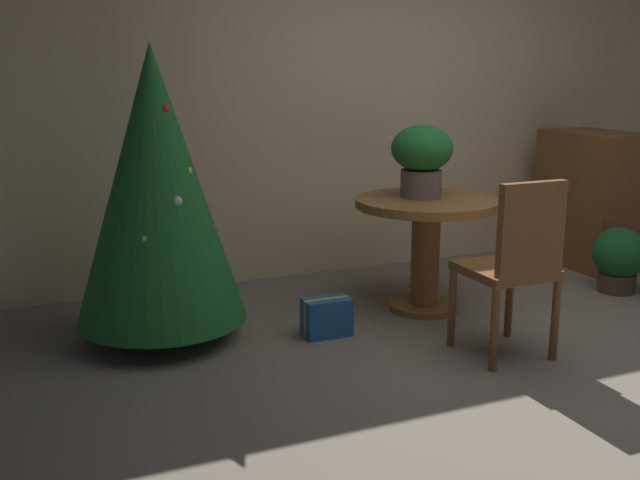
{
  "coord_description": "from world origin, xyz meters",
  "views": [
    {
      "loc": [
        -2.67,
        -2.94,
        1.57
      ],
      "look_at": [
        -1.15,
        0.56,
        0.67
      ],
      "focal_mm": 41.68,
      "sensor_mm": 36.0,
      "label": 1
    }
  ],
  "objects_px": {
    "holiday_tree": "(157,186)",
    "wooden_cabinet": "(590,199)",
    "potted_plant": "(619,258)",
    "wooden_chair_near": "(515,260)",
    "gift_box_blue": "(327,317)",
    "round_dining_table": "(426,229)",
    "flower_vase": "(422,156)"
  },
  "relations": [
    {
      "from": "flower_vase",
      "to": "potted_plant",
      "type": "distance_m",
      "value": 1.67
    },
    {
      "from": "round_dining_table",
      "to": "holiday_tree",
      "type": "xyz_separation_m",
      "value": [
        -1.68,
        0.15,
        0.37
      ]
    },
    {
      "from": "gift_box_blue",
      "to": "round_dining_table",
      "type": "bearing_deg",
      "value": 13.68
    },
    {
      "from": "wooden_cabinet",
      "to": "potted_plant",
      "type": "height_order",
      "value": "wooden_cabinet"
    },
    {
      "from": "potted_plant",
      "to": "holiday_tree",
      "type": "bearing_deg",
      "value": 173.44
    },
    {
      "from": "holiday_tree",
      "to": "gift_box_blue",
      "type": "bearing_deg",
      "value": -20.83
    },
    {
      "from": "holiday_tree",
      "to": "flower_vase",
      "type": "bearing_deg",
      "value": -2.9
    },
    {
      "from": "round_dining_table",
      "to": "flower_vase",
      "type": "bearing_deg",
      "value": 97.64
    },
    {
      "from": "holiday_tree",
      "to": "gift_box_blue",
      "type": "relative_size",
      "value": 6.0
    },
    {
      "from": "gift_box_blue",
      "to": "wooden_cabinet",
      "type": "bearing_deg",
      "value": 14.42
    },
    {
      "from": "flower_vase",
      "to": "holiday_tree",
      "type": "distance_m",
      "value": 1.68
    },
    {
      "from": "holiday_tree",
      "to": "potted_plant",
      "type": "xyz_separation_m",
      "value": [
        3.14,
        -0.36,
        -0.66
      ]
    },
    {
      "from": "holiday_tree",
      "to": "round_dining_table",
      "type": "bearing_deg",
      "value": -5.12
    },
    {
      "from": "round_dining_table",
      "to": "flower_vase",
      "type": "relative_size",
      "value": 1.99
    },
    {
      "from": "flower_vase",
      "to": "wooden_chair_near",
      "type": "distance_m",
      "value": 1.07
    },
    {
      "from": "flower_vase",
      "to": "holiday_tree",
      "type": "xyz_separation_m",
      "value": [
        -1.67,
        0.08,
        -0.1
      ]
    },
    {
      "from": "wooden_chair_near",
      "to": "potted_plant",
      "type": "height_order",
      "value": "wooden_chair_near"
    },
    {
      "from": "holiday_tree",
      "to": "wooden_cabinet",
      "type": "distance_m",
      "value": 3.53
    },
    {
      "from": "round_dining_table",
      "to": "potted_plant",
      "type": "distance_m",
      "value": 1.5
    },
    {
      "from": "holiday_tree",
      "to": "wooden_cabinet",
      "type": "height_order",
      "value": "holiday_tree"
    },
    {
      "from": "flower_vase",
      "to": "wooden_chair_near",
      "type": "height_order",
      "value": "flower_vase"
    },
    {
      "from": "wooden_chair_near",
      "to": "wooden_cabinet",
      "type": "height_order",
      "value": "wooden_cabinet"
    },
    {
      "from": "round_dining_table",
      "to": "wooden_cabinet",
      "type": "bearing_deg",
      "value": 14.74
    },
    {
      "from": "round_dining_table",
      "to": "holiday_tree",
      "type": "relative_size",
      "value": 0.54
    },
    {
      "from": "round_dining_table",
      "to": "wooden_cabinet",
      "type": "distance_m",
      "value": 1.87
    },
    {
      "from": "wooden_chair_near",
      "to": "holiday_tree",
      "type": "height_order",
      "value": "holiday_tree"
    },
    {
      "from": "wooden_cabinet",
      "to": "flower_vase",
      "type": "bearing_deg",
      "value": -167.3
    },
    {
      "from": "holiday_tree",
      "to": "potted_plant",
      "type": "bearing_deg",
      "value": -6.56
    },
    {
      "from": "holiday_tree",
      "to": "gift_box_blue",
      "type": "distance_m",
      "value": 1.25
    },
    {
      "from": "gift_box_blue",
      "to": "potted_plant",
      "type": "distance_m",
      "value": 2.25
    },
    {
      "from": "round_dining_table",
      "to": "potted_plant",
      "type": "bearing_deg",
      "value": -8.21
    },
    {
      "from": "wooden_chair_near",
      "to": "flower_vase",
      "type": "bearing_deg",
      "value": 90.52
    }
  ]
}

